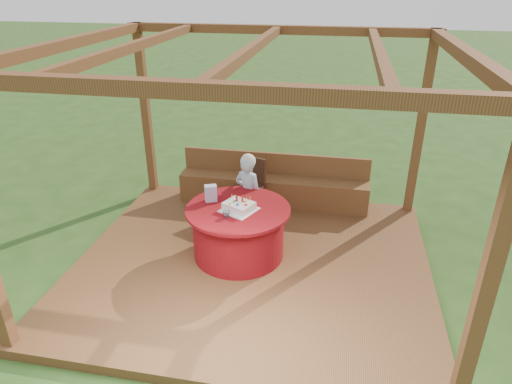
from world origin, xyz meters
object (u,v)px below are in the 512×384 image
at_px(table, 238,231).
at_px(drinking_glass, 226,214).
at_px(elderly_woman, 248,193).
at_px(chair, 250,183).
at_px(bench, 273,188).
at_px(gift_bag, 211,193).
at_px(birthday_cake, 239,206).

xyz_separation_m(table, drinking_glass, (-0.08, -0.26, 0.38)).
relative_size(elderly_woman, drinking_glass, 13.52).
bearing_deg(chair, bench, 48.01).
bearing_deg(gift_bag, bench, 45.24).
xyz_separation_m(bench, drinking_glass, (-0.29, -1.86, 0.47)).
xyz_separation_m(bench, birthday_cake, (-0.18, -1.64, 0.48)).
bearing_deg(birthday_cake, gift_bag, 156.07).
xyz_separation_m(table, chair, (-0.10, 1.24, 0.13)).
distance_m(elderly_woman, birthday_cake, 0.71).
distance_m(chair, gift_bag, 1.19).
xyz_separation_m(chair, birthday_cake, (0.13, -1.29, 0.27)).
distance_m(birthday_cake, gift_bag, 0.46).
height_order(elderly_woman, drinking_glass, elderly_woman).
height_order(birthday_cake, gift_bag, gift_bag).
relative_size(chair, birthday_cake, 1.66).
relative_size(chair, elderly_woman, 0.73).
bearing_deg(drinking_glass, table, 72.26).
bearing_deg(bench, drinking_glass, -98.98).
bearing_deg(table, birthday_cake, -62.85).
xyz_separation_m(table, birthday_cake, (0.02, -0.05, 0.40)).
height_order(elderly_woman, birthday_cake, elderly_woman).
xyz_separation_m(gift_bag, drinking_glass, (0.31, -0.40, -0.07)).
xyz_separation_m(table, gift_bag, (-0.39, 0.14, 0.45)).
bearing_deg(table, chair, 94.82).
relative_size(birthday_cake, gift_bag, 2.40).
height_order(bench, birthday_cake, birthday_cake).
height_order(table, birthday_cake, birthday_cake).
bearing_deg(elderly_woman, bench, 77.35).
distance_m(chair, elderly_woman, 0.62).
bearing_deg(table, elderly_woman, 90.23).
bearing_deg(bench, birthday_cake, -96.40).
height_order(chair, drinking_glass, chair).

